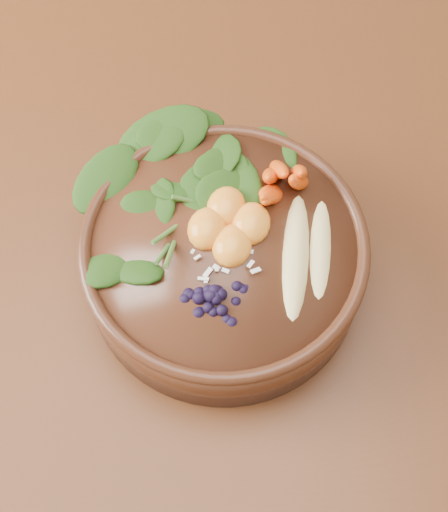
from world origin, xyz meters
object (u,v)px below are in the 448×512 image
(stoneware_bowl, at_px, (224,261))
(carrot_cluster, at_px, (289,163))
(dining_table, at_px, (70,209))
(blueberry_pile, at_px, (216,289))
(banana_halves, at_px, (310,245))
(kale_heap, at_px, (190,174))
(mandarin_cluster, at_px, (229,220))

(stoneware_bowl, xyz_separation_m, carrot_cluster, (0.05, 0.08, 0.07))
(dining_table, bearing_deg, blueberry_pile, -34.46)
(stoneware_bowl, xyz_separation_m, banana_halves, (0.08, 0.01, 0.05))
(dining_table, distance_m, blueberry_pile, 0.32)
(stoneware_bowl, height_order, kale_heap, kale_heap)
(carrot_cluster, bearing_deg, dining_table, 173.74)
(dining_table, relative_size, blueberry_pile, 12.60)
(dining_table, bearing_deg, banana_halves, -16.54)
(dining_table, xyz_separation_m, stoneware_bowl, (0.21, -0.09, 0.13))
(kale_heap, height_order, carrot_cluster, carrot_cluster)
(dining_table, distance_m, mandarin_cluster, 0.29)
(blueberry_pile, bearing_deg, carrot_cluster, 72.70)
(mandarin_cluster, distance_m, blueberry_pile, 0.07)
(banana_halves, bearing_deg, mandarin_cluster, 170.25)
(kale_heap, relative_size, carrot_cluster, 2.38)
(dining_table, height_order, carrot_cluster, carrot_cluster)
(banana_halves, distance_m, mandarin_cluster, 0.08)
(stoneware_bowl, height_order, carrot_cluster, carrot_cluster)
(dining_table, distance_m, carrot_cluster, 0.33)
(stoneware_bowl, bearing_deg, carrot_cluster, 58.56)
(dining_table, relative_size, mandarin_cluster, 18.35)
(banana_halves, bearing_deg, dining_table, 161.21)
(stoneware_bowl, relative_size, blueberry_pile, 2.16)
(dining_table, xyz_separation_m, mandarin_cluster, (0.22, -0.08, 0.18))
(stoneware_bowl, distance_m, carrot_cluster, 0.12)
(dining_table, xyz_separation_m, kale_heap, (0.17, -0.04, 0.19))
(kale_heap, bearing_deg, banana_halves, -21.30)
(dining_table, distance_m, stoneware_bowl, 0.27)
(mandarin_cluster, xyz_separation_m, blueberry_pile, (0.00, -0.07, 0.00))
(dining_table, bearing_deg, kale_heap, -12.92)
(mandarin_cluster, height_order, blueberry_pile, blueberry_pile)
(stoneware_bowl, bearing_deg, mandarin_cluster, 85.91)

